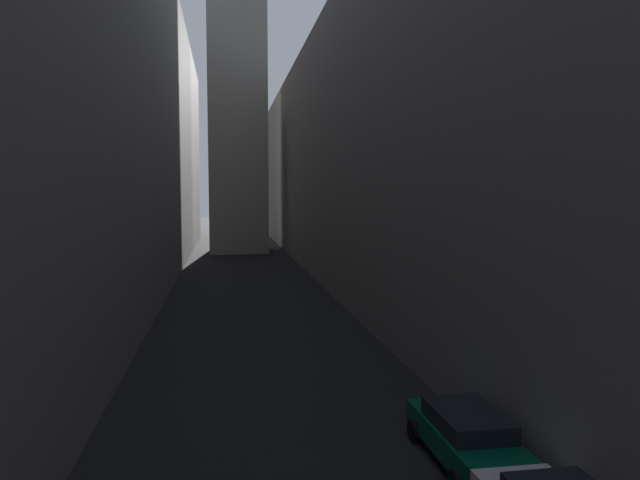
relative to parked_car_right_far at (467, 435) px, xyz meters
name	(u,v)px	position (x,y,z in m)	size (l,w,h in m)	color
ground_plane	(249,293)	(-4.40, 27.28, -0.76)	(264.00, 264.00, 0.00)	black
building_block_left	(49,113)	(-17.74, 29.28, 11.63)	(15.68, 108.00, 24.79)	slate
building_block_right	(388,151)	(6.11, 29.28, 9.31)	(10.02, 108.00, 20.15)	slate
parked_car_right_far	(467,435)	(0.00, 0.00, 0.00)	(1.96, 4.56, 1.42)	#05472D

